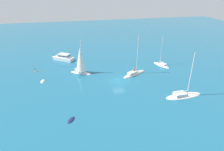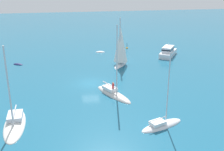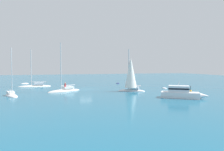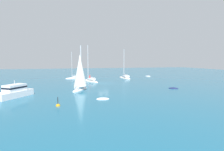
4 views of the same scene
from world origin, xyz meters
The scene contains 10 objects.
ground_plane centered at (0.00, 0.00, 0.00)m, with size 160.00×160.00×0.00m, color #1E607F.
rib centered at (11.90, -11.10, 0.00)m, with size 2.06×1.70×0.46m.
dinghy centered at (-3.55, -17.02, 0.00)m, with size 1.96×1.04×0.48m.
sloop centered at (-6.10, -8.03, 3.10)m, with size 3.88×5.34×8.83m.
ketch centered at (-6.46, 13.70, 0.12)m, with size 5.49×3.42×8.48m.
yacht centered at (9.15, 10.93, 0.16)m, with size 2.61×7.78×9.41m.
motor_cruiser centered at (-16.44, -12.42, 0.80)m, with size 5.24×6.82×2.60m.
skiff centered at (18.70, 14.30, 0.00)m, with size 1.82×2.43×0.46m.
sailboat centered at (-2.69, 4.67, 0.16)m, with size 4.69×7.09×10.04m.
channel_buoy centered at (-9.63, -19.30, 0.02)m, with size 0.52×0.52×1.36m.
Camera 4 is at (-8.46, -41.58, 5.63)m, focal length 28.31 mm.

